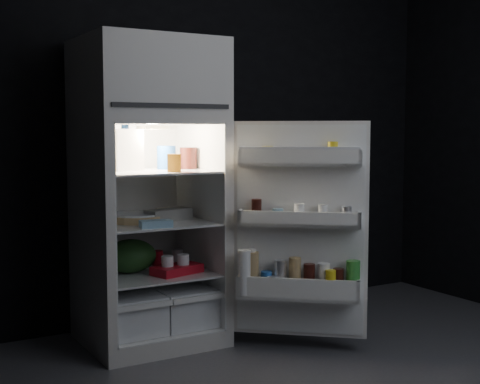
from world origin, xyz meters
TOP-DOWN VIEW (x-y plane):
  - wall_back at (0.00, 1.70)m, footprint 4.00×0.00m
  - refrigerator at (-0.42, 1.32)m, footprint 0.76×0.71m
  - fridge_door at (0.24, 0.70)m, footprint 0.67×0.62m
  - milk_jug at (-0.55, 1.32)m, footprint 0.17×0.17m
  - mayo_jar at (-0.28, 1.34)m, footprint 0.14×0.14m
  - jam_jar at (-0.16, 1.31)m, footprint 0.13×0.13m
  - amber_bottle at (-0.64, 1.34)m, footprint 0.11×0.11m
  - small_carton at (-0.35, 1.08)m, footprint 0.09×0.08m
  - egg_carton at (-0.31, 1.25)m, footprint 0.31×0.18m
  - pie at (-0.49, 1.31)m, footprint 0.41×0.41m
  - flat_package at (-0.49, 1.03)m, footprint 0.19×0.11m
  - wrapped_pkg at (-0.23, 1.45)m, footprint 0.13×0.12m
  - produce_bag at (-0.53, 1.32)m, footprint 0.36×0.32m
  - yogurt_tray at (-0.31, 1.15)m, footprint 0.32×0.23m
  - small_can_red at (-0.31, 1.44)m, footprint 0.07×0.07m
  - small_can_silver at (-0.18, 1.42)m, footprint 0.07×0.07m

SIDE VIEW (x-z plane):
  - yogurt_tray at x=-0.31m, z-range 0.43..0.48m
  - small_can_red at x=-0.31m, z-range 0.43..0.52m
  - small_can_silver at x=-0.18m, z-range 0.43..0.52m
  - produce_bag at x=-0.53m, z-range 0.43..0.62m
  - fridge_door at x=0.24m, z-range 0.07..1.29m
  - pie at x=-0.49m, z-range 0.73..0.77m
  - flat_package at x=-0.49m, z-range 0.73..0.77m
  - wrapped_pkg at x=-0.23m, z-range 0.73..0.78m
  - egg_carton at x=-0.31m, z-range 0.73..0.80m
  - refrigerator at x=-0.42m, z-range 0.07..1.85m
  - small_carton at x=-0.35m, z-range 1.03..1.13m
  - jam_jar at x=-0.16m, z-range 1.03..1.16m
  - mayo_jar at x=-0.28m, z-range 1.03..1.17m
  - amber_bottle at x=-0.64m, z-range 1.03..1.25m
  - milk_jug at x=-0.55m, z-range 1.03..1.27m
  - wall_back at x=0.00m, z-range 0.00..2.70m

